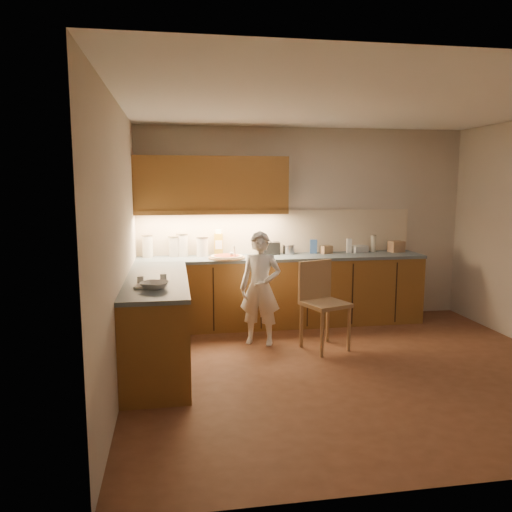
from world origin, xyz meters
The scene contains 24 objects.
room centered at (0.00, 0.00, 1.68)m, with size 4.54×4.50×2.62m.
l_counter centered at (-0.92, 1.25, 0.46)m, with size 3.77×2.62×0.92m.
backsplash centered at (-0.38, 1.99, 1.21)m, with size 3.75×0.02×0.58m, color beige.
upper_cabinets centered at (-1.27, 1.82, 1.85)m, with size 1.95×0.36×0.73m.
pizza_on_board centered at (-1.11, 1.57, 0.94)m, with size 0.46×0.46×0.19m.
child centered at (-0.79, 0.94, 0.66)m, with size 0.48×0.32×1.32m, color white.
wooden_chair centered at (-0.14, 0.70, 0.57)m, with size 0.57×0.57×0.99m.
mixing_bowl centered at (-1.95, -0.10, 0.95)m, with size 0.24×0.24×0.06m, color silver.
canister_a centered at (-2.10, 1.87, 1.07)m, with size 0.15×0.15×0.29m.
canister_b centered at (-1.76, 1.88, 1.06)m, with size 0.15×0.15×0.27m.
canister_c centered at (-1.66, 1.89, 1.07)m, with size 0.16×0.16×0.30m.
canister_d centered at (-1.40, 1.82, 1.05)m, with size 0.16×0.16×0.26m.
oil_jug centered at (-1.19, 1.89, 1.07)m, with size 0.12×0.09×0.34m.
toaster centered at (-0.50, 1.85, 1.00)m, with size 0.27×0.17×0.17m.
steel_pot centered at (-0.25, 1.84, 0.98)m, with size 0.17×0.17×0.13m.
blue_box centered at (0.10, 1.86, 1.01)m, with size 0.09×0.07×0.19m, color #33579B.
card_box_a centered at (0.27, 1.83, 0.97)m, with size 0.15×0.10×0.10m, color #9C7954.
white_bottle centered at (0.60, 1.84, 1.02)m, with size 0.06×0.06×0.19m, color white.
flat_pack centered at (0.75, 1.88, 0.96)m, with size 0.22×0.16×0.09m, color silver.
tall_jar centered at (0.95, 1.86, 1.04)m, with size 0.08×0.08×0.24m.
card_box_b centered at (1.27, 1.80, 0.99)m, with size 0.19×0.15×0.15m, color tan.
dough_cloth centered at (-1.99, -0.01, 0.93)m, with size 0.27×0.21×0.02m, color silver.
spice_jar_a centered at (-2.09, 0.08, 0.96)m, with size 0.06×0.06×0.08m, color silver.
spice_jar_b centered at (-1.87, 0.16, 0.96)m, with size 0.06×0.06×0.08m, color white.
Camera 1 is at (-1.77, -4.62, 1.87)m, focal length 35.00 mm.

